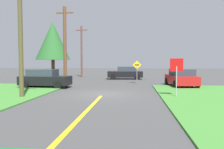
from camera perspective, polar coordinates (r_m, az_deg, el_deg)
ground_plane at (r=17.02m, az=-2.15°, el=-4.67°), size 120.00×120.00×0.00m
lane_stripe_center at (r=9.29m, az=-8.82°, el=-11.36°), size 0.20×14.00×0.01m
stop_sign at (r=15.85m, az=15.15°, el=1.10°), size 0.83×0.08×2.50m
car_approaching_junction at (r=30.76m, az=3.22°, el=0.38°), size 4.59×2.25×1.62m
car_on_crossroad at (r=22.81m, az=16.19°, el=-0.74°), size 2.54×4.72×1.62m
parked_car_near_building at (r=21.70m, az=-15.79°, el=-0.94°), size 4.43×2.17×1.62m
utility_pole_near at (r=16.16m, az=-20.98°, el=7.68°), size 1.77×0.56×7.03m
utility_pole_mid at (r=25.53m, az=-11.18°, el=7.06°), size 1.80×0.34×7.95m
utility_pole_far at (r=35.28m, az=-7.27°, el=5.66°), size 1.78×0.53×7.40m
direction_sign at (r=24.69m, az=5.97°, el=1.24°), size 0.90×0.12×2.39m
oak_tree_left at (r=34.50m, az=-13.96°, el=7.76°), size 4.74×4.74×7.74m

